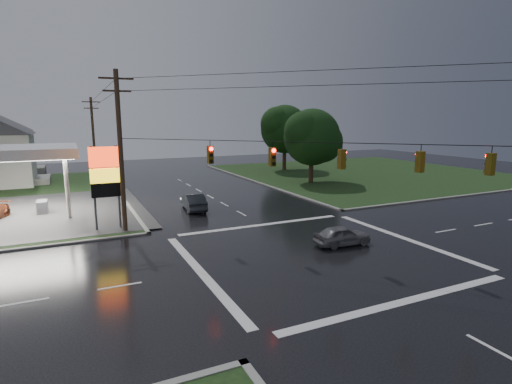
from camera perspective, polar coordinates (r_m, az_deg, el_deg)
name	(u,v)px	position (r m, az deg, el deg)	size (l,w,h in m)	color
ground	(315,253)	(24.07, 8.42, -8.61)	(120.00, 120.00, 0.00)	black
grass_ne	(366,173)	(59.78, 15.40, 2.64)	(36.00, 36.00, 0.08)	black
pylon_sign	(105,174)	(29.67, -20.74, 2.42)	(2.00, 0.35, 6.00)	#59595E
utility_pole_nw	(121,150)	(28.60, -18.79, 5.71)	(2.20, 0.32, 11.00)	#382619
utility_pole_n	(93,136)	(56.98, -22.21, 7.36)	(2.20, 0.32, 10.50)	#382619
traffic_signals	(319,143)	(22.79, 8.93, 6.97)	(26.87, 26.87, 1.47)	black
tree_ne_near	(313,137)	(48.95, 8.13, 7.74)	(7.99, 6.80, 8.98)	black
tree_ne_far	(286,129)	(60.74, 4.25, 8.92)	(8.46, 7.20, 9.80)	black
car_north	(194,202)	(34.85, -8.91, -1.39)	(1.54, 4.41, 1.45)	#21262A
car_crossing	(342,235)	(25.64, 12.20, -6.09)	(1.46, 3.62, 1.23)	slate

